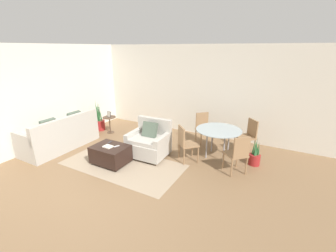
% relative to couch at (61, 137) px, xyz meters
% --- Properties ---
extents(ground_plane, '(20.00, 20.00, 0.00)m').
position_rel_couch_xyz_m(ground_plane, '(2.19, -0.85, -0.32)').
color(ground_plane, brown).
extents(wall_back, '(12.00, 0.06, 2.75)m').
position_rel_couch_xyz_m(wall_back, '(2.19, 2.88, 1.05)').
color(wall_back, silver).
rests_on(wall_back, ground_plane).
extents(wall_left, '(0.06, 12.00, 2.75)m').
position_rel_couch_xyz_m(wall_left, '(-0.56, 0.65, 1.05)').
color(wall_left, silver).
rests_on(wall_left, ground_plane).
extents(area_rug, '(2.86, 1.44, 0.01)m').
position_rel_couch_xyz_m(area_rug, '(2.10, 0.04, -0.32)').
color(area_rug, gray).
rests_on(area_rug, ground_plane).
extents(couch, '(0.87, 2.01, 0.94)m').
position_rel_couch_xyz_m(couch, '(0.00, 0.00, 0.00)').
color(couch, '#B2ADA3').
rests_on(couch, ground_plane).
extents(armchair, '(0.99, 0.86, 0.93)m').
position_rel_couch_xyz_m(armchair, '(2.39, 0.76, 0.04)').
color(armchair, '#B2ADA3').
rests_on(armchair, ground_plane).
extents(ottoman, '(0.83, 0.63, 0.44)m').
position_rel_couch_xyz_m(ottoman, '(1.80, -0.03, -0.08)').
color(ottoman, black).
rests_on(ottoman, ground_plane).
extents(book_stack, '(0.23, 0.18, 0.03)m').
position_rel_couch_xyz_m(book_stack, '(1.80, -0.09, 0.13)').
color(book_stack, beige).
rests_on(book_stack, ottoman).
extents(tv_remote_primary, '(0.09, 0.14, 0.01)m').
position_rel_couch_xyz_m(tv_remote_primary, '(1.95, 0.04, 0.12)').
color(tv_remote_primary, '#B7B7BC').
rests_on(tv_remote_primary, ottoman).
extents(tv_remote_secondary, '(0.05, 0.14, 0.01)m').
position_rel_couch_xyz_m(tv_remote_secondary, '(1.64, 0.15, 0.12)').
color(tv_remote_secondary, '#333338').
rests_on(tv_remote_secondary, ottoman).
extents(potted_plant, '(0.37, 0.37, 1.06)m').
position_rel_couch_xyz_m(potted_plant, '(-0.15, 1.56, -0.07)').
color(potted_plant, maroon).
rests_on(potted_plant, ground_plane).
extents(side_table, '(0.42, 0.42, 0.53)m').
position_rel_couch_xyz_m(side_table, '(0.36, 1.53, 0.05)').
color(side_table, '#4C3828').
rests_on(side_table, ground_plane).
extents(picture_frame, '(0.14, 0.07, 0.18)m').
position_rel_couch_xyz_m(picture_frame, '(0.36, 1.53, 0.30)').
color(picture_frame, black).
rests_on(picture_frame, side_table).
extents(dining_table, '(1.12, 1.12, 0.73)m').
position_rel_couch_xyz_m(dining_table, '(3.95, 1.54, 0.33)').
color(dining_table, '#99A8AD').
rests_on(dining_table, ground_plane).
extents(dining_chair_near_left, '(0.59, 0.59, 0.90)m').
position_rel_couch_xyz_m(dining_chair_near_left, '(3.32, 0.92, 0.20)').
color(dining_chair_near_left, '#93704C').
rests_on(dining_chair_near_left, ground_plane).
extents(dining_chair_near_right, '(0.59, 0.59, 0.90)m').
position_rel_couch_xyz_m(dining_chair_near_right, '(4.57, 0.92, 0.20)').
color(dining_chair_near_right, '#93704C').
rests_on(dining_chair_near_right, ground_plane).
extents(dining_chair_far_left, '(0.59, 0.59, 0.90)m').
position_rel_couch_xyz_m(dining_chair_far_left, '(3.32, 2.17, 0.20)').
color(dining_chair_far_left, '#93704C').
rests_on(dining_chair_far_left, ground_plane).
extents(dining_chair_far_right, '(0.59, 0.59, 0.90)m').
position_rel_couch_xyz_m(dining_chair_far_right, '(4.57, 2.17, 0.20)').
color(dining_chair_far_right, '#93704C').
rests_on(dining_chair_far_right, ground_plane).
extents(potted_plant_small, '(0.26, 0.26, 0.67)m').
position_rel_couch_xyz_m(potted_plant_small, '(4.85, 1.55, -0.13)').
color(potted_plant_small, maroon).
rests_on(potted_plant_small, ground_plane).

